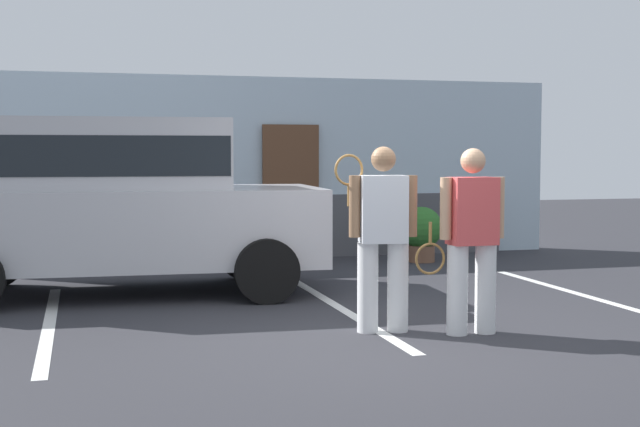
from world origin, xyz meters
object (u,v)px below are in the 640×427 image
object	(u,v)px
tennis_player_woman	(471,238)
potted_plant_by_porch	(421,231)
parked_suv	(113,197)
tennis_player_man	(383,235)

from	to	relation	value
tennis_player_woman	potted_plant_by_porch	bearing A→B (deg)	-107.52
parked_suv	tennis_player_woman	bearing A→B (deg)	-42.55
potted_plant_by_porch	tennis_player_woman	bearing A→B (deg)	-107.07
parked_suv	tennis_player_woman	xyz separation A→B (m)	(3.08, -3.15, -0.26)
tennis_player_woman	potted_plant_by_porch	xyz separation A→B (m)	(1.55, 5.06, -0.41)
tennis_player_man	tennis_player_woman	size ratio (longest dim) A/B	1.01
tennis_player_man	potted_plant_by_porch	size ratio (longest dim) A/B	2.04
parked_suv	potted_plant_by_porch	world-z (taller)	parked_suv
parked_suv	tennis_player_man	bearing A→B (deg)	-47.63
parked_suv	tennis_player_man	xyz separation A→B (m)	(2.32, -2.84, -0.24)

